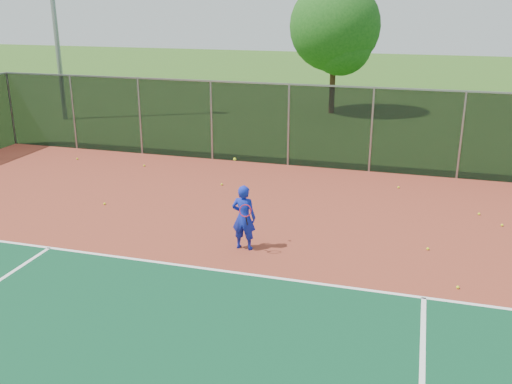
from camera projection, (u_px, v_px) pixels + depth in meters
The scene contains 14 objects.
ground at pixel (299, 368), 9.63m from camera, with size 120.00×120.00×0.00m, color #2A5317.
court_apron at pixel (320, 309), 11.45m from camera, with size 30.00×20.00×0.02m, color brown.
fence_back at pixel (372, 129), 20.04m from camera, with size 30.00×0.06×3.03m.
tennis_player at pixel (244, 217), 13.93m from camera, with size 0.61×0.62×2.29m.
practice_ball_0 at pixel (502, 225), 15.55m from camera, with size 0.07×0.07×0.07m, color #D2E51A.
practice_ball_1 at pixel (144, 166), 21.11m from camera, with size 0.07×0.07×0.07m, color #D2E51A.
practice_ball_2 at pixel (222, 184), 18.97m from camera, with size 0.07×0.07×0.07m, color #D2E51A.
practice_ball_3 at pixel (105, 204), 17.18m from camera, with size 0.07×0.07×0.07m, color #D2E51A.
practice_ball_4 at pixel (428, 249), 14.08m from camera, with size 0.07×0.07×0.07m, color #D2E51A.
practice_ball_5 at pixel (398, 187), 18.67m from camera, with size 0.07×0.07×0.07m, color #D2E51A.
practice_ball_6 at pixel (77, 159), 22.01m from camera, with size 0.07×0.07×0.07m, color #D2E51A.
practice_ball_7 at pixel (458, 287), 12.20m from camera, with size 0.07×0.07×0.07m, color #D2E51A.
practice_ball_8 at pixel (479, 214), 16.37m from camera, with size 0.07×0.07×0.07m, color #D2E51A.
tree_back_left at pixel (336, 30), 29.63m from camera, with size 4.73×4.73×6.94m.
Camera 1 is at (1.57, -8.05, 5.91)m, focal length 40.00 mm.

